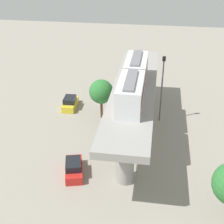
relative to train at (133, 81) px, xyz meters
name	(u,v)px	position (x,y,z in m)	size (l,w,h in m)	color
ground_plane	(133,135)	(0.00, -1.67, -8.42)	(120.00, 120.00, 0.00)	gray
viaduct	(134,99)	(0.00, -1.67, -3.18)	(5.20, 28.00, 6.89)	#999691
train	(133,81)	(0.00, 0.00, 0.00)	(2.64, 13.55, 3.24)	silver
parked_car_red	(74,168)	(5.66, 7.19, -7.68)	(2.78, 4.51, 1.76)	red
parked_car_yellow	(70,103)	(10.15, -7.98, -7.68)	(1.98, 4.27, 1.76)	yellow
tree_near_viaduct	(101,92)	(4.87, -5.68, -4.35)	(3.40, 3.40, 5.80)	brown
signal_post	(162,86)	(-3.40, -6.07, -3.16)	(0.44, 0.28, 9.49)	#4C4C51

